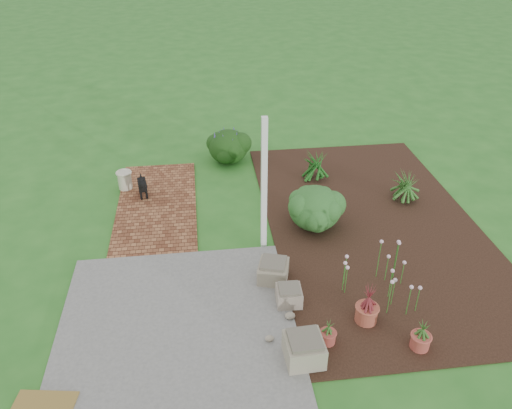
{
  "coord_description": "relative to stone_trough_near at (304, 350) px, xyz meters",
  "views": [
    {
      "loc": [
        -0.75,
        -7.21,
        5.46
      ],
      "look_at": [
        0.2,
        0.4,
        0.7
      ],
      "focal_mm": 35.0,
      "sensor_mm": 36.0,
      "label": 1
    }
  ],
  "objects": [
    {
      "name": "stone_trough_near",
      "position": [
        0.0,
        0.0,
        0.0
      ],
      "size": [
        0.53,
        0.53,
        0.34
      ],
      "primitive_type": "cube",
      "rotation": [
        0.0,
        0.0,
        0.04
      ],
      "color": "gray",
      "rests_on": "concrete_patio"
    },
    {
      "name": "veranda_post",
      "position": [
        -0.18,
        2.72,
        1.04
      ],
      "size": [
        0.1,
        0.1,
        2.5
      ],
      "primitive_type": "cube",
      "color": "white",
      "rests_on": "ground"
    },
    {
      "name": "terracotta_pot_small_right",
      "position": [
        0.4,
        0.26,
        -0.09
      ],
      "size": [
        0.26,
        0.26,
        0.19
      ],
      "primitive_type": "cylinder",
      "rotation": [
        0.0,
        0.0,
        0.2
      ],
      "color": "brown",
      "rests_on": "garden_bed"
    },
    {
      "name": "evergreen_shrub",
      "position": [
        0.87,
        3.18,
        0.24
      ],
      "size": [
        1.11,
        1.11,
        0.85
      ],
      "primitive_type": "ellipsoid",
      "rotation": [
        0.0,
        0.0,
        -0.12
      ],
      "color": "#0E3816",
      "rests_on": "garden_bed"
    },
    {
      "name": "purple_flowering_bush",
      "position": [
        -0.55,
        6.21,
        0.19
      ],
      "size": [
        1.24,
        1.24,
        0.8
      ],
      "primitive_type": "ellipsoid",
      "rotation": [
        0.0,
        0.0,
        0.4
      ],
      "color": "black",
      "rests_on": "ground"
    },
    {
      "name": "brick_path",
      "position": [
        -2.18,
        4.37,
        -0.19
      ],
      "size": [
        1.6,
        3.5,
        0.04
      ],
      "primitive_type": "cube",
      "color": "brown",
      "rests_on": "ground"
    },
    {
      "name": "black_dog",
      "position": [
        -2.46,
        4.67,
        0.12
      ],
      "size": [
        0.23,
        0.56,
        0.49
      ],
      "rotation": [
        0.0,
        0.0,
        0.17
      ],
      "color": "black",
      "rests_on": "brick_path"
    },
    {
      "name": "ground",
      "position": [
        -0.48,
        2.62,
        -0.21
      ],
      "size": [
        80.0,
        80.0,
        0.0
      ],
      "primitive_type": "plane",
      "color": "#266720",
      "rests_on": "ground"
    },
    {
      "name": "cream_ceramic_urn",
      "position": [
        -2.88,
        5.1,
        0.02
      ],
      "size": [
        0.32,
        0.32,
        0.39
      ],
      "primitive_type": "cylinder",
      "rotation": [
        0.0,
        0.0,
        -0.1
      ],
      "color": "#BFB89D",
      "rests_on": "brick_path"
    },
    {
      "name": "terracotta_pot_bronze",
      "position": [
        1.08,
        0.61,
        -0.05
      ],
      "size": [
        0.44,
        0.44,
        0.27
      ],
      "primitive_type": "cylinder",
      "rotation": [
        0.0,
        0.0,
        0.43
      ],
      "color": "#A14B36",
      "rests_on": "garden_bed"
    },
    {
      "name": "coir_doormat",
      "position": [
        -3.38,
        -0.37,
        -0.16
      ],
      "size": [
        0.84,
        0.61,
        0.02
      ],
      "primitive_type": "cube",
      "rotation": [
        0.0,
        0.0,
        -0.16
      ],
      "color": "brown",
      "rests_on": "concrete_patio"
    },
    {
      "name": "garden_bed",
      "position": [
        2.02,
        3.12,
        -0.2
      ],
      "size": [
        4.0,
        7.0,
        0.03
      ],
      "primitive_type": "cube",
      "color": "black",
      "rests_on": "ground"
    },
    {
      "name": "stone_trough_mid",
      "position": [
        0.0,
        1.13,
        -0.04
      ],
      "size": [
        0.4,
        0.4,
        0.26
      ],
      "primitive_type": "cube",
      "rotation": [
        0.0,
        0.0,
        -0.04
      ],
      "color": "gray",
      "rests_on": "concrete_patio"
    },
    {
      "name": "pink_flower_patch",
      "position": [
        1.41,
        1.15,
        0.18
      ],
      "size": [
        1.27,
        1.27,
        0.73
      ],
      "primitive_type": null,
      "rotation": [
        0.0,
        0.0,
        0.12
      ],
      "color": "#113D0F",
      "rests_on": "garden_bed"
    },
    {
      "name": "agapanthus_clump_back",
      "position": [
        2.92,
        3.88,
        0.21
      ],
      "size": [
        0.91,
        0.91,
        0.77
      ],
      "primitive_type": null,
      "rotation": [
        0.0,
        0.0,
        -0.06
      ],
      "color": "#143E15",
      "rests_on": "garden_bed"
    },
    {
      "name": "concrete_patio",
      "position": [
        -1.73,
        0.87,
        -0.19
      ],
      "size": [
        3.5,
        3.5,
        0.04
      ],
      "primitive_type": "cube",
      "color": "slate",
      "rests_on": "ground"
    },
    {
      "name": "stone_trough_far",
      "position": [
        -0.16,
        1.71,
        -0.01
      ],
      "size": [
        0.59,
        0.59,
        0.31
      ],
      "primitive_type": "cube",
      "rotation": [
        0.0,
        0.0,
        -0.3
      ],
      "color": "gray",
      "rests_on": "concrete_patio"
    },
    {
      "name": "terracotta_pot_small_left",
      "position": [
        1.67,
        0.01,
        -0.07
      ],
      "size": [
        0.27,
        0.27,
        0.22
      ],
      "primitive_type": "cylinder",
      "rotation": [
        0.0,
        0.0,
        -0.01
      ],
      "color": "#A14236",
      "rests_on": "garden_bed"
    },
    {
      "name": "agapanthus_clump_front",
      "position": [
        1.28,
        5.06,
        0.19
      ],
      "size": [
        1.1,
        1.1,
        0.74
      ],
      "primitive_type": null,
      "rotation": [
        0.0,
        0.0,
        0.41
      ],
      "color": "#0C390C",
      "rests_on": "garden_bed"
    }
  ]
}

